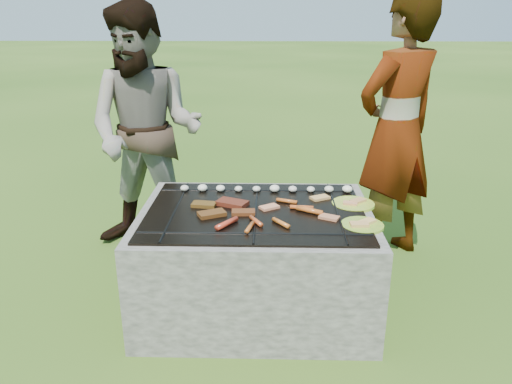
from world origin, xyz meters
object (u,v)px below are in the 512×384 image
fire_pit (256,263)px  cook (397,131)px  bystander (146,132)px  plate_far (353,204)px  plate_near (362,225)px

fire_pit → cook: cook is taller
bystander → plate_far: bearing=-17.4°
fire_pit → plate_near: size_ratio=5.75×
cook → bystander: (-1.72, 0.09, -0.03)m
plate_far → fire_pit: bearing=-168.4°
fire_pit → bystander: size_ratio=0.75×
plate_near → bystander: 1.70m
plate_near → cook: 1.02m
plate_far → cook: 0.76m
plate_near → cook: bearing=67.9°
bystander → plate_near: bearing=-26.8°
fire_pit → cook: bearing=37.7°
fire_pit → bystander: (-0.79, 0.81, 0.58)m
fire_pit → plate_far: 0.66m
fire_pit → bystander: 1.27m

